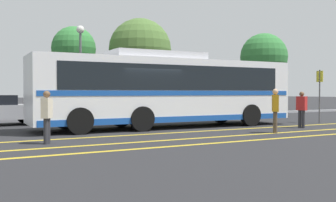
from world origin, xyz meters
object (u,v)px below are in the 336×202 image
at_px(pedestrian_0, 302,107).
at_px(tree_1, 74,49).
at_px(parked_car_3, 188,107).
at_px(tree_3, 264,57).
at_px(pedestrian_2, 47,114).
at_px(transit_bus, 168,89).
at_px(parked_car_2, 106,109).
at_px(street_lamp, 80,52).
at_px(parked_car_4, 252,106).
at_px(pedestrian_1, 275,108).
at_px(bus_stop_sign, 320,90).
at_px(tree_0, 140,50).

relative_size(pedestrian_0, tree_1, 0.26).
xyz_separation_m(parked_car_3, tree_3, (11.28, 5.92, 3.93)).
bearing_deg(pedestrian_2, parked_car_3, 161.02).
relative_size(transit_bus, parked_car_2, 2.53).
distance_m(transit_bus, parked_car_3, 6.31).
bearing_deg(transit_bus, pedestrian_2, -60.25).
relative_size(street_lamp, tree_1, 0.92).
height_order(pedestrian_2, tree_3, tree_3).
distance_m(transit_bus, parked_car_4, 10.15).
xyz_separation_m(parked_car_3, pedestrian_2, (-9.87, -7.98, 0.20)).
distance_m(parked_car_2, pedestrian_1, 9.37).
xyz_separation_m(parked_car_4, tree_1, (-10.07, 6.58, 3.85)).
bearing_deg(parked_car_4, transit_bus, -62.40).
relative_size(pedestrian_2, tree_1, 0.27).
bearing_deg(pedestrian_1, pedestrian_0, 149.97).
bearing_deg(bus_stop_sign, parked_car_3, -147.23).
bearing_deg(street_lamp, pedestrian_1, -70.71).
height_order(parked_car_2, pedestrian_2, pedestrian_2).
relative_size(tree_0, tree_3, 1.02).
bearing_deg(tree_1, parked_car_4, -33.16).
distance_m(parked_car_3, tree_3, 13.33).
height_order(street_lamp, tree_3, tree_3).
bearing_deg(bus_stop_sign, pedestrian_2, -82.00).
distance_m(parked_car_2, pedestrian_0, 9.82).
distance_m(parked_car_3, tree_1, 9.16).
distance_m(pedestrian_1, tree_0, 14.95).
relative_size(pedestrian_0, tree_3, 0.24).
xyz_separation_m(pedestrian_2, street_lamp, (4.19, 11.02, 3.05)).
xyz_separation_m(pedestrian_1, street_lamp, (-4.16, 11.90, 3.00)).
distance_m(parked_car_4, tree_3, 9.57).
relative_size(transit_bus, tree_1, 2.02).
bearing_deg(pedestrian_0, tree_1, 11.18).
distance_m(parked_car_2, parked_car_3, 5.25).
distance_m(pedestrian_2, tree_1, 15.69).
distance_m(pedestrian_2, tree_0, 16.86).
height_order(pedestrian_0, tree_1, tree_1).
height_order(parked_car_2, tree_0, tree_0).
bearing_deg(tree_1, bus_stop_sign, -54.92).
relative_size(pedestrian_2, bus_stop_sign, 0.60).
distance_m(parked_car_4, bus_stop_sign, 6.46).
bearing_deg(parked_car_3, parked_car_2, -84.99).
bearing_deg(bus_stop_sign, tree_1, -143.74).
bearing_deg(parked_car_2, pedestrian_2, 152.37).
bearing_deg(pedestrian_0, parked_car_4, -38.66).
bearing_deg(tree_3, tree_1, 177.82).
height_order(transit_bus, pedestrian_2, transit_bus).
relative_size(parked_car_3, pedestrian_0, 2.51).
bearing_deg(bus_stop_sign, street_lamp, -133.21).
bearing_deg(tree_1, parked_car_2, -90.85).
bearing_deg(tree_1, tree_0, -11.45).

